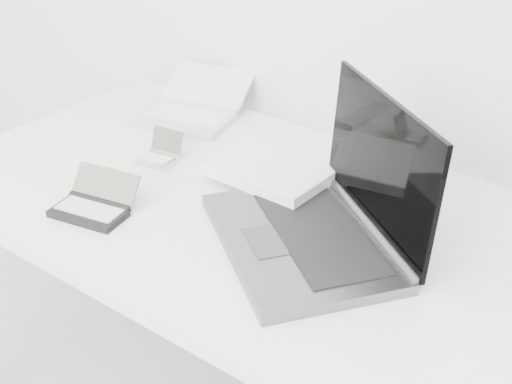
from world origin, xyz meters
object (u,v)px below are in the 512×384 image
Objects in this scene: desk at (279,233)px; laptop_large at (311,207)px; palmtop_charcoal at (93,206)px; netbook_open_white at (191,110)px.

desk is 2.73× the size of laptop_large.
palmtop_charcoal is at bearing -143.44° from desk.
netbook_open_white reaches higher than palmtop_charcoal.
desk is at bearing -147.01° from laptop_large.
laptop_large is 1.68× the size of netbook_open_white.
laptop_large is at bearing -40.69° from netbook_open_white.
palmtop_charcoal is (-0.39, -0.23, -0.03)m from laptop_large.
laptop_large is at bearing -2.37° from desk.
desk is at bearing -43.95° from netbook_open_white.
palmtop_charcoal is at bearing -85.71° from netbook_open_white.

